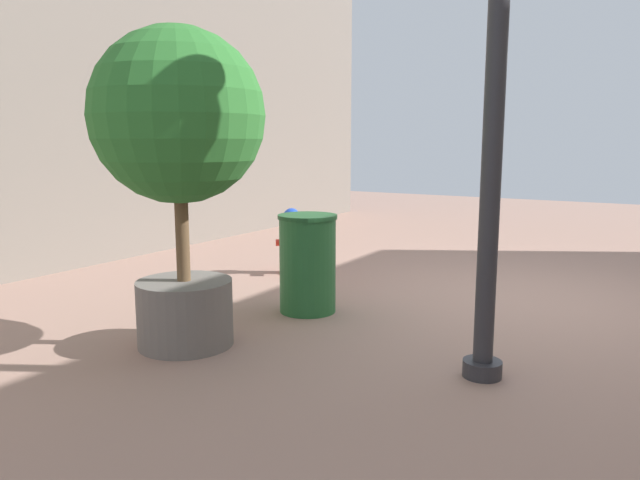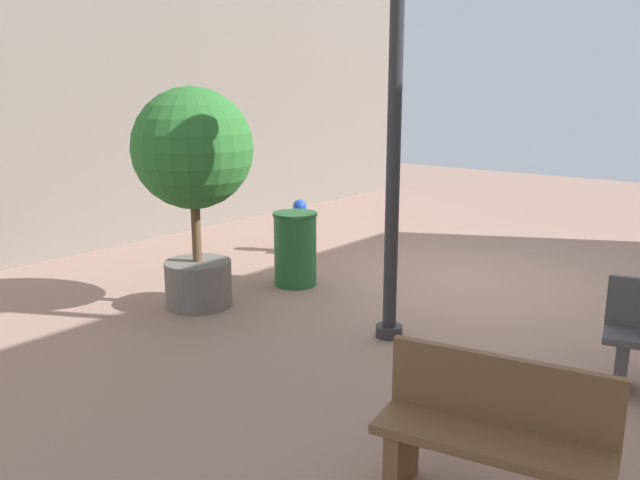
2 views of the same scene
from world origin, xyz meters
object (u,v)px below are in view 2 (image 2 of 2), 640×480
fire_hydrant (300,226)px  street_lamp (395,103)px  planter_tree (193,164)px  trash_bin (295,249)px  bench_far (493,436)px

fire_hydrant → street_lamp: bearing=144.9°
planter_tree → street_lamp: (-2.32, -0.58, 0.71)m
fire_hydrant → planter_tree: 3.14m
fire_hydrant → street_lamp: (-3.09, 2.18, 1.98)m
trash_bin → fire_hydrant: bearing=-51.3°
bench_far → street_lamp: (2.03, -2.00, 1.92)m
fire_hydrant → street_lamp: size_ratio=0.22×
street_lamp → trash_bin: (1.98, -0.78, -1.91)m
planter_tree → bench_far: bearing=162.0°
bench_far → trash_bin: 4.88m
bench_far → planter_tree: 4.73m
bench_far → trash_bin: (4.01, -2.78, 0.01)m
bench_far → planter_tree: bearing=-18.0°
bench_far → street_lamp: 3.43m
street_lamp → trash_bin: 2.86m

